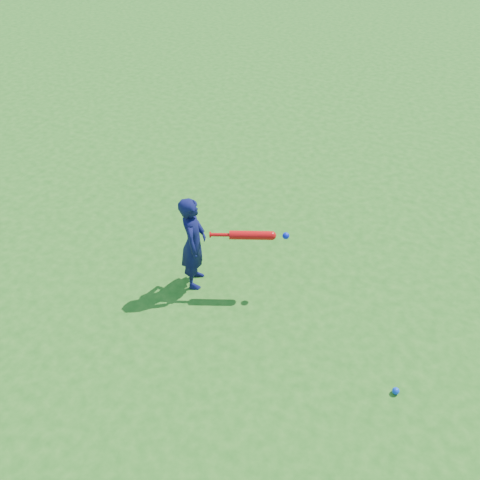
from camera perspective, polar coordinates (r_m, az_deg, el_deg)
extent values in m
plane|color=#216317|center=(6.16, -0.54, -3.87)|extent=(80.00, 80.00, 0.00)
imported|color=#0E1042|center=(5.75, -4.99, -0.30)|extent=(0.41, 0.48, 1.13)
sphere|color=blue|center=(5.28, 16.28, -15.19)|extent=(0.07, 0.07, 0.07)
cylinder|color=red|center=(5.59, -3.19, 0.57)|extent=(0.04, 0.06, 0.06)
cylinder|color=red|center=(5.59, -2.11, 0.56)|extent=(0.21, 0.12, 0.04)
cylinder|color=red|center=(5.58, 1.13, 0.51)|extent=(0.44, 0.27, 0.09)
sphere|color=red|center=(5.58, 3.40, 0.47)|extent=(0.09, 0.09, 0.09)
sphere|color=#0B1CC9|center=(5.59, 4.91, 0.45)|extent=(0.07, 0.07, 0.07)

